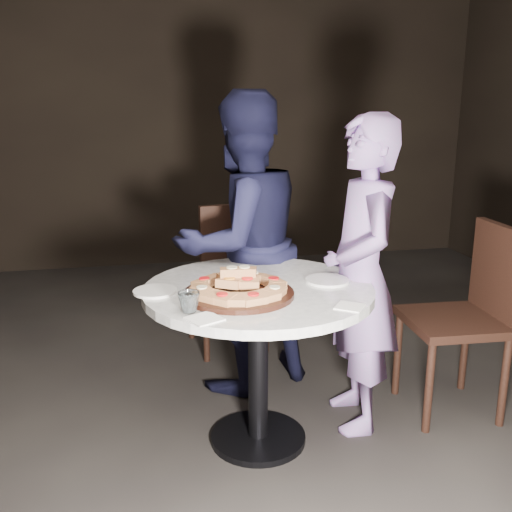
# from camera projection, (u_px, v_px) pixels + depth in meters

# --- Properties ---
(floor) EXTENTS (7.00, 7.00, 0.00)m
(floor) POSITION_uv_depth(u_px,v_px,m) (251.00, 459.00, 2.62)
(floor) COLOR black
(floor) RESTS_ON ground
(table) EXTENTS (1.11, 1.11, 0.78)m
(table) POSITION_uv_depth(u_px,v_px,m) (258.00, 317.00, 2.61)
(table) COLOR black
(table) RESTS_ON ground
(serving_board) EXTENTS (0.61, 0.61, 0.02)m
(serving_board) POSITION_uv_depth(u_px,v_px,m) (239.00, 294.00, 2.44)
(serving_board) COLOR black
(serving_board) RESTS_ON table
(focaccia_pile) EXTENTS (0.42, 0.43, 0.11)m
(focaccia_pile) POSITION_uv_depth(u_px,v_px,m) (239.00, 285.00, 2.43)
(focaccia_pile) COLOR #AD7043
(focaccia_pile) RESTS_ON serving_board
(plate_left) EXTENTS (0.23, 0.23, 0.01)m
(plate_left) POSITION_uv_depth(u_px,v_px,m) (155.00, 291.00, 2.49)
(plate_left) COLOR white
(plate_left) RESTS_ON table
(plate_right) EXTENTS (0.24, 0.24, 0.01)m
(plate_right) POSITION_uv_depth(u_px,v_px,m) (327.00, 280.00, 2.64)
(plate_right) COLOR white
(plate_right) RESTS_ON table
(water_glass) EXTENTS (0.10, 0.10, 0.08)m
(water_glass) POSITION_uv_depth(u_px,v_px,m) (189.00, 302.00, 2.24)
(water_glass) COLOR silver
(water_glass) RESTS_ON table
(napkin_near) EXTENTS (0.16, 0.16, 0.01)m
(napkin_near) POSITION_uv_depth(u_px,v_px,m) (204.00, 319.00, 2.17)
(napkin_near) COLOR white
(napkin_near) RESTS_ON table
(napkin_far) EXTENTS (0.15, 0.15, 0.01)m
(napkin_far) POSITION_uv_depth(u_px,v_px,m) (350.00, 307.00, 2.31)
(napkin_far) COLOR white
(napkin_far) RESTS_ON table
(chair_far) EXTENTS (0.53, 0.55, 1.00)m
(chair_far) POSITION_uv_depth(u_px,v_px,m) (231.00, 267.00, 3.63)
(chair_far) COLOR black
(chair_far) RESTS_ON ground
(chair_right) EXTENTS (0.51, 0.49, 0.99)m
(chair_right) POSITION_uv_depth(u_px,v_px,m) (472.00, 306.00, 2.93)
(chair_right) COLOR black
(chair_right) RESTS_ON ground
(diner_navy) EXTENTS (0.99, 0.90, 1.66)m
(diner_navy) POSITION_uv_depth(u_px,v_px,m) (242.00, 245.00, 3.14)
(diner_navy) COLOR black
(diner_navy) RESTS_ON ground
(diner_teal) EXTENTS (0.42, 0.60, 1.55)m
(diner_teal) POSITION_uv_depth(u_px,v_px,m) (361.00, 276.00, 2.76)
(diner_teal) COLOR #866BAC
(diner_teal) RESTS_ON ground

